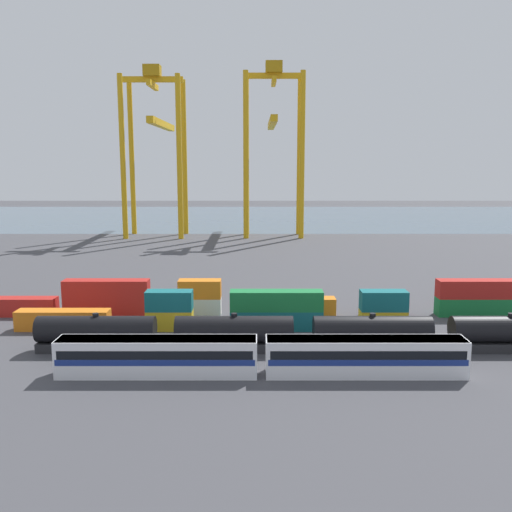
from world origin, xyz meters
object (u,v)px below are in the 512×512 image
at_px(passenger_train, 260,355).
at_px(gantry_crane_west, 154,136).
at_px(shipping_container_0, 61,320).
at_px(shipping_container_1, 168,320).
at_px(shipping_container_8, 105,307).
at_px(shipping_container_12, 291,307).
at_px(shipping_container_14, 477,306).
at_px(freight_tank_row, 370,333).
at_px(gantry_crane_central, 271,135).
at_px(shipping_container_10, 198,307).

xyz_separation_m(passenger_train, gantry_crane_west, (-30.39, 114.28, 27.49)).
bearing_deg(gantry_crane_west, shipping_container_0, -87.37).
xyz_separation_m(shipping_container_1, shipping_container_8, (-10.03, 6.82, 0.00)).
distance_m(shipping_container_12, gantry_crane_west, 102.11).
bearing_deg(shipping_container_14, gantry_crane_west, 124.00).
xyz_separation_m(shipping_container_0, shipping_container_14, (57.26, 6.82, 0.00)).
xyz_separation_m(freight_tank_row, shipping_container_1, (-24.80, 8.37, -0.84)).
height_order(shipping_container_1, gantry_crane_central, gantry_crane_central).
bearing_deg(shipping_container_8, shipping_container_12, 0.00).
relative_size(shipping_container_0, gantry_crane_west, 0.24).
relative_size(shipping_container_8, shipping_container_12, 1.00).
bearing_deg(freight_tank_row, passenger_train, -149.88).
height_order(freight_tank_row, shipping_container_12, freight_tank_row).
bearing_deg(shipping_container_12, gantry_crane_west, 110.98).
distance_m(shipping_container_0, gantry_crane_central, 106.67).
xyz_separation_m(shipping_container_14, gantry_crane_central, (-26.81, 91.31, 28.69)).
relative_size(passenger_train, shipping_container_8, 3.46).
distance_m(passenger_train, shipping_container_1, 19.84).
distance_m(shipping_container_14, gantry_crane_west, 114.05).
xyz_separation_m(shipping_container_1, gantry_crane_central, (16.46, 98.12, 28.69)).
height_order(shipping_container_0, shipping_container_1, same).
height_order(passenger_train, shipping_container_0, passenger_train).
bearing_deg(shipping_container_10, shipping_container_12, 0.00).
distance_m(shipping_container_10, gantry_crane_west, 98.32).
xyz_separation_m(passenger_train, shipping_container_0, (-25.87, 15.87, -0.84)).
bearing_deg(passenger_train, shipping_container_10, 110.72).
bearing_deg(shipping_container_14, shipping_container_12, 180.00).
relative_size(shipping_container_8, gantry_crane_west, 0.24).
height_order(gantry_crane_west, gantry_crane_central, gantry_crane_central).
height_order(shipping_container_12, gantry_crane_central, gantry_crane_central).
height_order(freight_tank_row, shipping_container_8, freight_tank_row).
height_order(shipping_container_8, shipping_container_14, same).
height_order(passenger_train, shipping_container_8, passenger_train).
xyz_separation_m(shipping_container_8, shipping_container_10, (13.32, 0.00, 0.00)).
distance_m(shipping_container_1, shipping_container_14, 43.80).
xyz_separation_m(passenger_train, freight_tank_row, (12.92, 7.50, -0.00)).
distance_m(shipping_container_10, gantry_crane_central, 96.61).
relative_size(shipping_container_1, shipping_container_8, 0.50).
distance_m(freight_tank_row, shipping_container_0, 39.69).
xyz_separation_m(shipping_container_8, gantry_crane_central, (26.49, 91.31, 28.69)).
bearing_deg(shipping_container_1, shipping_container_14, 8.95).
relative_size(shipping_container_10, gantry_crane_west, 0.12).
relative_size(freight_tank_row, gantry_crane_west, 1.57).
distance_m(freight_tank_row, shipping_container_8, 38.00).
bearing_deg(gantry_crane_west, shipping_container_10, -76.61).
xyz_separation_m(freight_tank_row, shipping_container_14, (18.47, 15.19, -0.84)).
xyz_separation_m(shipping_container_12, gantry_crane_central, (-0.16, 91.31, 28.69)).
relative_size(shipping_container_14, gantry_crane_west, 0.24).
xyz_separation_m(shipping_container_0, gantry_crane_central, (30.45, 98.12, 28.69)).
relative_size(shipping_container_0, shipping_container_8, 1.00).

